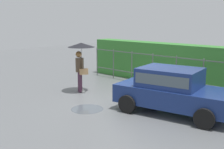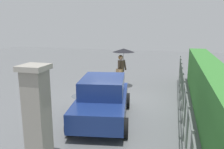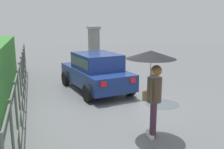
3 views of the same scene
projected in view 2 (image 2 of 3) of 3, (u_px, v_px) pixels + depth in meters
The scene contains 7 objects.
ground_plane at pixel (115, 102), 9.90m from camera, with size 40.00×40.00×0.00m, color slate.
car at pixel (103, 97), 8.04m from camera, with size 3.93×2.36×1.48m.
pedestrian at pixel (122, 58), 11.96m from camera, with size 1.13×1.13×2.06m.
gate_pillar at pixel (37, 115), 5.33m from camera, with size 0.60×0.60×2.42m.
fence_section at pixel (183, 95), 8.18m from camera, with size 11.08×0.05×1.50m.
hedge_row at pixel (211, 94), 7.92m from camera, with size 12.03×0.90×1.90m, color #387F33.
puddle_near at pixel (83, 96), 10.80m from camera, with size 1.11×1.11×0.00m, color #4C545B.
Camera 2 is at (9.12, 2.31, 3.30)m, focal length 36.99 mm.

